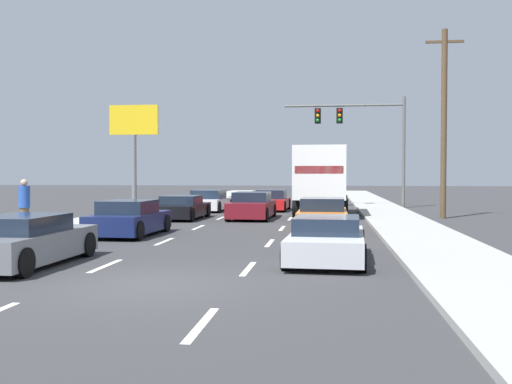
% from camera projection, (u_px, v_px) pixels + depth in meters
% --- Properties ---
extents(ground_plane, '(140.00, 140.00, 0.00)m').
position_uv_depth(ground_plane, '(271.00, 209.00, 36.31)').
color(ground_plane, '#333335').
extents(sidewalk_right, '(2.80, 80.00, 0.14)m').
position_uv_depth(sidewalk_right, '(389.00, 214.00, 30.54)').
color(sidewalk_right, '#9E9E99').
rests_on(sidewalk_right, ground_plane).
extents(sidewalk_left, '(2.80, 80.00, 0.14)m').
position_uv_depth(sidewalk_left, '(141.00, 212.00, 32.16)').
color(sidewalk_left, '#9E9E99').
rests_on(sidewalk_left, ground_plane).
extents(lane_markings, '(3.54, 57.00, 0.01)m').
position_uv_depth(lane_markings, '(261.00, 215.00, 31.01)').
color(lane_markings, silver).
rests_on(lane_markings, ground_plane).
extents(car_white, '(2.13, 4.36, 1.23)m').
position_uv_depth(car_white, '(210.00, 201.00, 34.17)').
color(car_white, white).
rests_on(car_white, ground_plane).
extents(car_black, '(2.06, 4.34, 1.13)m').
position_uv_depth(car_black, '(182.00, 208.00, 28.16)').
color(car_black, black).
rests_on(car_black, ground_plane).
extents(car_navy, '(2.05, 4.07, 1.25)m').
position_uv_depth(car_navy, '(129.00, 219.00, 20.65)').
color(car_navy, '#141E4C').
rests_on(car_navy, ground_plane).
extents(car_gray, '(1.90, 4.31, 1.20)m').
position_uv_depth(car_gray, '(25.00, 242.00, 13.88)').
color(car_gray, slate).
rests_on(car_gray, ground_plane).
extents(car_red, '(2.00, 4.25, 1.22)m').
position_uv_depth(car_red, '(272.00, 201.00, 34.73)').
color(car_red, red).
rests_on(car_red, ground_plane).
extents(car_maroon, '(2.02, 4.55, 1.30)m').
position_uv_depth(car_maroon, '(252.00, 206.00, 28.27)').
color(car_maroon, maroon).
rests_on(car_maroon, ground_plane).
extents(box_truck, '(2.84, 7.84, 3.51)m').
position_uv_depth(box_truck, '(322.00, 177.00, 30.53)').
color(box_truck, white).
rests_on(box_truck, ground_plane).
extents(car_orange, '(1.91, 4.08, 1.28)m').
position_uv_depth(car_orange, '(322.00, 216.00, 21.95)').
color(car_orange, orange).
rests_on(car_orange, ground_plane).
extents(car_silver, '(2.06, 4.46, 1.11)m').
position_uv_depth(car_silver, '(327.00, 240.00, 14.66)').
color(car_silver, '#B7BABF').
rests_on(car_silver, ground_plane).
extents(traffic_signal_mast, '(7.68, 0.69, 7.06)m').
position_uv_depth(traffic_signal_mast, '(354.00, 125.00, 37.51)').
color(traffic_signal_mast, '#595B56').
rests_on(traffic_signal_mast, ground_plane).
extents(utility_pole_mid, '(1.80, 0.28, 9.14)m').
position_uv_depth(utility_pole_mid, '(444.00, 121.00, 28.36)').
color(utility_pole_mid, brown).
rests_on(utility_pole_mid, ground_plane).
extents(roadside_billboard, '(3.65, 0.36, 7.20)m').
position_uv_depth(roadside_billboard, '(134.00, 134.00, 42.97)').
color(roadside_billboard, slate).
rests_on(roadside_billboard, ground_plane).
extents(pedestrian_mid_block, '(0.38, 0.38, 1.85)m').
position_uv_depth(pedestrian_mid_block, '(24.00, 206.00, 20.32)').
color(pedestrian_mid_block, brown).
rests_on(pedestrian_mid_block, sidewalk_left).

